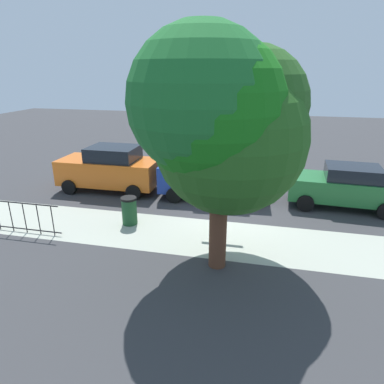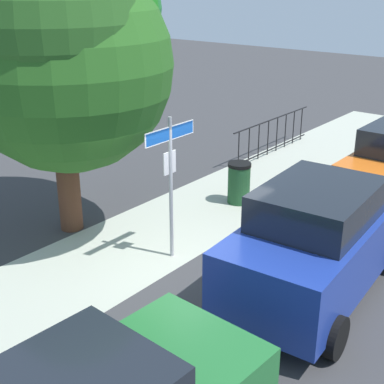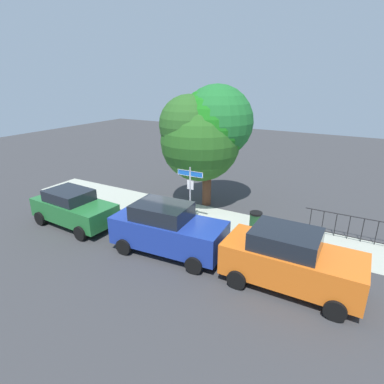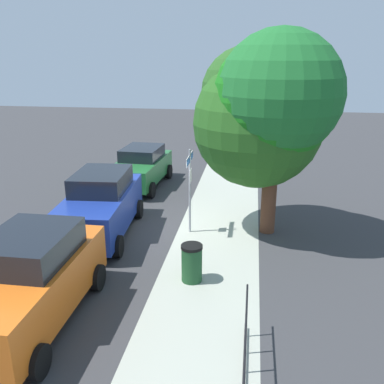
{
  "view_description": "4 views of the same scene",
  "coord_description": "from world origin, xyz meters",
  "px_view_note": "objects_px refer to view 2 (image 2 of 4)",
  "views": [
    {
      "loc": [
        -1.19,
        10.98,
        5.17
      ],
      "look_at": [
        1.13,
        0.71,
        1.29
      ],
      "focal_mm": 31.72,
      "sensor_mm": 36.0,
      "label": 1
    },
    {
      "loc": [
        -6.68,
        -5.7,
        5.0
      ],
      "look_at": [
        0.54,
        0.08,
        1.32
      ],
      "focal_mm": 50.98,
      "sensor_mm": 36.0,
      "label": 2
    },
    {
      "loc": [
        7.04,
        -11.4,
        6.46
      ],
      "look_at": [
        0.57,
        0.12,
        1.68
      ],
      "focal_mm": 29.59,
      "sensor_mm": 36.0,
      "label": 3
    },
    {
      "loc": [
        12.61,
        2.26,
        5.51
      ],
      "look_at": [
        0.76,
        0.53,
        1.51
      ],
      "focal_mm": 39.12,
      "sensor_mm": 36.0,
      "label": 4
    }
  ],
  "objects_px": {
    "shade_tree": "(65,33)",
    "trash_bin": "(239,183)",
    "car_blue": "(320,239)",
    "street_sign": "(170,162)"
  },
  "relations": [
    {
      "from": "shade_tree",
      "to": "trash_bin",
      "type": "xyz_separation_m",
      "value": [
        3.36,
        -1.72,
        -3.53
      ]
    },
    {
      "from": "car_blue",
      "to": "trash_bin",
      "type": "bearing_deg",
      "value": 48.9
    },
    {
      "from": "street_sign",
      "to": "shade_tree",
      "type": "relative_size",
      "value": 0.44
    },
    {
      "from": "street_sign",
      "to": "trash_bin",
      "type": "relative_size",
      "value": 2.78
    },
    {
      "from": "street_sign",
      "to": "shade_tree",
      "type": "height_order",
      "value": "shade_tree"
    },
    {
      "from": "street_sign",
      "to": "trash_bin",
      "type": "height_order",
      "value": "street_sign"
    },
    {
      "from": "car_blue",
      "to": "trash_bin",
      "type": "distance_m",
      "value": 4.09
    },
    {
      "from": "car_blue",
      "to": "shade_tree",
      "type": "bearing_deg",
      "value": 96.4
    },
    {
      "from": "street_sign",
      "to": "shade_tree",
      "type": "bearing_deg",
      "value": 99.02
    },
    {
      "from": "shade_tree",
      "to": "trash_bin",
      "type": "height_order",
      "value": "shade_tree"
    }
  ]
}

